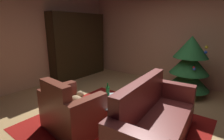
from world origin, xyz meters
TOP-DOWN VIEW (x-y plane):
  - ground_plane at (0.00, 0.00)m, footprint 7.23×7.23m
  - wall_back at (0.00, 2.66)m, footprint 6.15×0.06m
  - wall_left at (-3.04, 0.00)m, footprint 0.06×5.39m
  - area_rug at (-0.02, -0.34)m, footprint 2.84×2.55m
  - bookshelf_unit at (-2.78, 1.47)m, footprint 0.39×2.08m
  - armchair_red at (-0.53, -0.89)m, footprint 1.03×0.77m
  - couch_red at (0.71, -0.35)m, footprint 0.85×1.93m
  - coffee_table at (-0.07, -0.26)m, footprint 0.75×0.75m
  - book_stack_on_table at (-0.09, -0.22)m, footprint 0.22×0.16m
  - bottle_on_table at (-0.27, -0.23)m, footprint 0.07×0.07m
  - decorated_tree at (0.59, 1.88)m, footprint 1.02×1.02m

SIDE VIEW (x-z plane):
  - ground_plane at x=0.00m, z-range 0.00..0.00m
  - area_rug at x=-0.02m, z-range 0.00..0.01m
  - couch_red at x=0.71m, z-range -0.15..0.80m
  - armchair_red at x=-0.53m, z-range -0.13..0.78m
  - coffee_table at x=-0.07m, z-range 0.18..0.60m
  - book_stack_on_table at x=-0.09m, z-range 0.43..0.49m
  - bottle_on_table at x=-0.27m, z-range 0.40..0.67m
  - decorated_tree at x=0.59m, z-range 0.03..1.51m
  - bookshelf_unit at x=-2.78m, z-range -0.03..2.06m
  - wall_back at x=0.00m, z-range 0.00..2.76m
  - wall_left at x=-3.04m, z-range 0.00..2.76m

